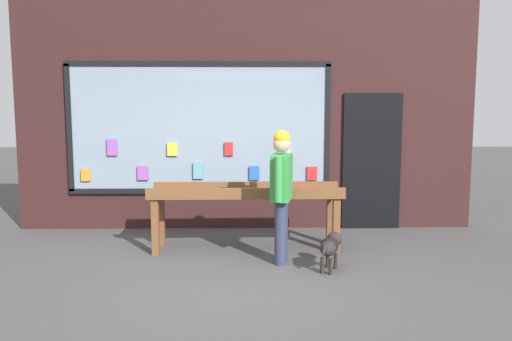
{
  "coord_description": "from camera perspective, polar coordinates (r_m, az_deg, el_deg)",
  "views": [
    {
      "loc": [
        0.02,
        -5.37,
        1.83
      ],
      "look_at": [
        0.13,
        0.9,
        1.08
      ],
      "focal_mm": 35.0,
      "sensor_mm": 36.0,
      "label": 1
    }
  ],
  "objects": [
    {
      "name": "ground_plane",
      "position": [
        5.67,
        -1.16,
        -12.0
      ],
      "size": [
        40.0,
        40.0,
        0.0
      ],
      "primitive_type": "plane",
      "color": "#474444"
    },
    {
      "name": "shopfront_facade",
      "position": [
        7.76,
        -1.22,
        6.89
      ],
      "size": [
        7.03,
        0.29,
        3.73
      ],
      "color": "#331919",
      "rests_on": "ground_plane"
    },
    {
      "name": "small_dog",
      "position": [
        5.86,
        8.47,
        -8.55
      ],
      "size": [
        0.35,
        0.55,
        0.41
      ],
      "rotation": [
        0.0,
        0.0,
        1.15
      ],
      "color": "black",
      "rests_on": "ground_plane"
    },
    {
      "name": "person_browsing",
      "position": [
        5.95,
        2.93,
        -1.89
      ],
      "size": [
        0.3,
        0.63,
        1.61
      ],
      "rotation": [
        0.0,
        0.0,
        1.37
      ],
      "color": "#2D334C",
      "rests_on": "ground_plane"
    },
    {
      "name": "display_table_main",
      "position": [
        6.57,
        -1.15,
        -3.13
      ],
      "size": [
        2.52,
        0.64,
        0.87
      ],
      "color": "brown",
      "rests_on": "ground_plane"
    }
  ]
}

